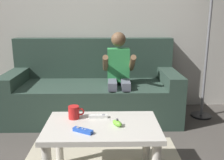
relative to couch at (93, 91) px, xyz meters
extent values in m
cube|color=beige|center=(-0.10, 0.39, 0.95)|extent=(4.62, 0.05, 2.50)
cube|color=#2D4238|center=(0.00, -0.06, -0.09)|extent=(1.94, 0.80, 0.42)
cube|color=#2D4238|center=(0.00, 0.26, 0.36)|extent=(1.94, 0.16, 0.49)
cube|color=#2D4238|center=(-0.88, -0.06, 0.18)|extent=(0.18, 0.80, 0.14)
cube|color=#2D4238|center=(0.88, -0.06, 0.18)|extent=(0.18, 0.80, 0.14)
cylinder|color=slate|center=(0.22, -0.40, -0.09)|extent=(0.08, 0.08, 0.42)
cylinder|color=slate|center=(0.36, -0.40, -0.09)|extent=(0.08, 0.08, 0.42)
cube|color=slate|center=(0.22, -0.25, 0.15)|extent=(0.09, 0.30, 0.09)
cube|color=slate|center=(0.36, -0.25, 0.15)|extent=(0.09, 0.30, 0.09)
cube|color=#33934C|center=(0.29, -0.10, 0.34)|extent=(0.24, 0.14, 0.37)
cylinder|color=brown|center=(0.15, -0.23, 0.38)|extent=(0.06, 0.27, 0.21)
cylinder|color=brown|center=(0.43, -0.23, 0.38)|extent=(0.06, 0.27, 0.21)
sphere|color=brown|center=(0.29, -0.10, 0.62)|extent=(0.16, 0.16, 0.16)
cube|color=beige|center=(0.13, -1.24, 0.11)|extent=(0.80, 0.50, 0.04)
cylinder|color=beige|center=(-0.22, -1.04, -0.10)|extent=(0.06, 0.06, 0.40)
cylinder|color=beige|center=(0.48, -1.04, -0.10)|extent=(0.06, 0.06, 0.40)
cube|color=blue|center=(0.01, -1.36, 0.14)|extent=(0.14, 0.10, 0.02)
cylinder|color=#99999E|center=(-0.03, -1.34, 0.16)|extent=(0.02, 0.02, 0.00)
cylinder|color=silver|center=(0.00, -1.35, 0.16)|extent=(0.01, 0.01, 0.00)
cylinder|color=silver|center=(0.02, -1.37, 0.16)|extent=(0.01, 0.01, 0.00)
ellipsoid|color=#72C638|center=(0.23, -1.26, 0.15)|extent=(0.09, 0.10, 0.04)
cylinder|color=#4C4C51|center=(0.23, -1.26, 0.18)|extent=(0.02, 0.02, 0.01)
cube|color=white|center=(0.10, -1.12, 0.14)|extent=(0.14, 0.04, 0.02)
cylinder|color=#99999E|center=(0.14, -1.12, 0.16)|extent=(0.02, 0.02, 0.00)
cylinder|color=silver|center=(0.10, -1.12, 0.16)|extent=(0.01, 0.01, 0.00)
cylinder|color=silver|center=(0.08, -1.12, 0.16)|extent=(0.01, 0.01, 0.00)
cylinder|color=red|center=(-0.08, -1.12, 0.18)|extent=(0.08, 0.08, 0.09)
torus|color=red|center=(-0.03, -1.12, 0.18)|extent=(0.06, 0.01, 0.06)
cylinder|color=black|center=(1.29, -0.05, -0.29)|extent=(0.24, 0.24, 0.02)
cylinder|color=slate|center=(1.29, -0.05, 0.48)|extent=(0.03, 0.03, 1.53)
camera|label=1|loc=(0.17, -2.88, 0.87)|focal=40.68mm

